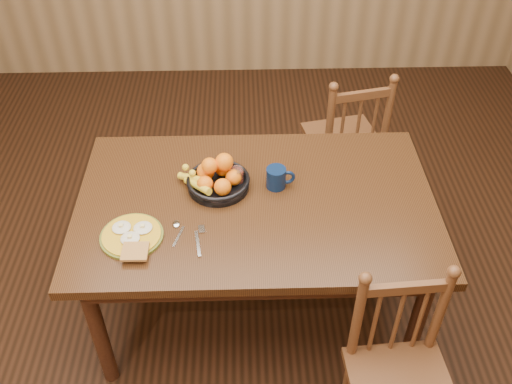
{
  "coord_description": "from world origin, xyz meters",
  "views": [
    {
      "loc": [
        -0.05,
        -1.88,
        2.46
      ],
      "look_at": [
        0.0,
        0.0,
        0.8
      ],
      "focal_mm": 40.0,
      "sensor_mm": 36.0,
      "label": 1
    }
  ],
  "objects_px": {
    "chair_far": "(346,140)",
    "coffee_mug": "(277,178)",
    "fruit_bowl": "(217,178)",
    "chair_near": "(400,376)",
    "dining_table": "(256,214)",
    "breakfast_plate": "(132,236)"
  },
  "relations": [
    {
      "from": "chair_far",
      "to": "breakfast_plate",
      "type": "xyz_separation_m",
      "value": [
        -1.08,
        -1.07,
        0.32
      ]
    },
    {
      "from": "chair_far",
      "to": "coffee_mug",
      "type": "relative_size",
      "value": 6.85
    },
    {
      "from": "coffee_mug",
      "to": "fruit_bowl",
      "type": "height_order",
      "value": "fruit_bowl"
    },
    {
      "from": "chair_near",
      "to": "dining_table",
      "type": "bearing_deg",
      "value": 124.44
    },
    {
      "from": "chair_far",
      "to": "breakfast_plate",
      "type": "relative_size",
      "value": 3.18
    },
    {
      "from": "chair_far",
      "to": "chair_near",
      "type": "xyz_separation_m",
      "value": [
        -0.01,
        -1.55,
        -0.02
      ]
    },
    {
      "from": "chair_near",
      "to": "chair_far",
      "type": "bearing_deg",
      "value": 85.76
    },
    {
      "from": "fruit_bowl",
      "to": "breakfast_plate",
      "type": "bearing_deg",
      "value": -137.66
    },
    {
      "from": "chair_far",
      "to": "fruit_bowl",
      "type": "relative_size",
      "value": 2.83
    },
    {
      "from": "chair_far",
      "to": "fruit_bowl",
      "type": "height_order",
      "value": "chair_far"
    },
    {
      "from": "chair_near",
      "to": "breakfast_plate",
      "type": "distance_m",
      "value": 1.22
    },
    {
      "from": "dining_table",
      "to": "chair_far",
      "type": "height_order",
      "value": "chair_far"
    },
    {
      "from": "dining_table",
      "to": "chair_near",
      "type": "xyz_separation_m",
      "value": [
        0.55,
        -0.69,
        -0.24
      ]
    },
    {
      "from": "coffee_mug",
      "to": "fruit_bowl",
      "type": "xyz_separation_m",
      "value": [
        -0.27,
        0.0,
        0.0
      ]
    },
    {
      "from": "dining_table",
      "to": "coffee_mug",
      "type": "distance_m",
      "value": 0.19
    },
    {
      "from": "chair_far",
      "to": "chair_near",
      "type": "bearing_deg",
      "value": 77.35
    },
    {
      "from": "chair_far",
      "to": "chair_near",
      "type": "height_order",
      "value": "chair_far"
    },
    {
      "from": "chair_far",
      "to": "chair_near",
      "type": "relative_size",
      "value": 1.04
    },
    {
      "from": "breakfast_plate",
      "to": "fruit_bowl",
      "type": "bearing_deg",
      "value": 42.34
    },
    {
      "from": "dining_table",
      "to": "breakfast_plate",
      "type": "bearing_deg",
      "value": -157.3
    },
    {
      "from": "dining_table",
      "to": "fruit_bowl",
      "type": "relative_size",
      "value": 4.94
    },
    {
      "from": "dining_table",
      "to": "chair_near",
      "type": "height_order",
      "value": "chair_near"
    }
  ]
}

